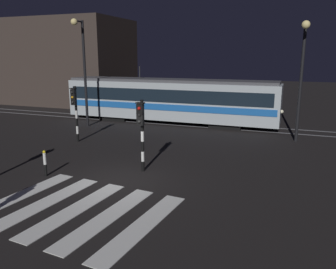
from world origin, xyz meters
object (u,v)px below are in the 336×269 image
(street_lamp_trackside_right, at_px, (302,67))
(tram, at_px, (169,100))
(traffic_light_corner_far_left, at_px, (75,106))
(street_lamp_trackside_left, at_px, (82,60))
(traffic_light_median_centre, at_px, (141,125))
(bollard_island_edge, at_px, (45,163))

(street_lamp_trackside_right, bearing_deg, tram, 161.74)
(traffic_light_corner_far_left, distance_m, street_lamp_trackside_left, 4.99)
(street_lamp_trackside_right, xyz_separation_m, street_lamp_trackside_left, (-13.98, -0.54, 0.30))
(traffic_light_median_centre, distance_m, traffic_light_corner_far_left, 6.74)
(traffic_light_median_centre, xyz_separation_m, traffic_light_corner_far_left, (-5.79, 3.46, 0.07))
(street_lamp_trackside_right, height_order, tram, street_lamp_trackside_right)
(traffic_light_median_centre, xyz_separation_m, tram, (-2.77, 10.81, -0.31))
(traffic_light_median_centre, distance_m, street_lamp_trackside_right, 10.25)
(street_lamp_trackside_right, bearing_deg, bollard_island_edge, -135.00)
(bollard_island_edge, bearing_deg, street_lamp_trackside_right, 45.00)
(traffic_light_corner_far_left, height_order, street_lamp_trackside_left, street_lamp_trackside_left)
(traffic_light_median_centre, height_order, bollard_island_edge, traffic_light_median_centre)
(traffic_light_median_centre, distance_m, tram, 11.17)
(traffic_light_median_centre, height_order, street_lamp_trackside_right, street_lamp_trackside_right)
(traffic_light_corner_far_left, relative_size, street_lamp_trackside_right, 0.48)
(traffic_light_corner_far_left, distance_m, bollard_island_edge, 6.02)
(street_lamp_trackside_right, bearing_deg, traffic_light_median_centre, -128.29)
(traffic_light_median_centre, relative_size, tram, 0.20)
(tram, distance_m, bollard_island_edge, 12.80)
(bollard_island_edge, bearing_deg, tram, 86.45)
(traffic_light_corner_far_left, bearing_deg, traffic_light_median_centre, -30.84)
(traffic_light_median_centre, relative_size, traffic_light_corner_far_left, 0.97)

